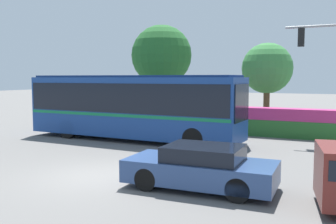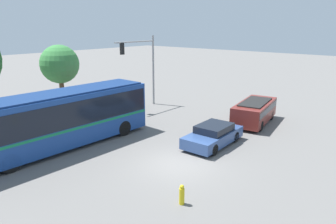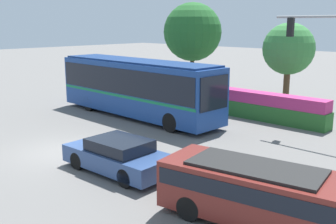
{
  "view_description": "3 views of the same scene",
  "coord_description": "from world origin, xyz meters",
  "views": [
    {
      "loc": [
        7.28,
        -10.02,
        3.21
      ],
      "look_at": [
        0.45,
        4.3,
        1.77
      ],
      "focal_mm": 40.51,
      "sensor_mm": 36.0,
      "label": 1
    },
    {
      "loc": [
        -11.75,
        -9.33,
        7.01
      ],
      "look_at": [
        2.81,
        3.1,
        1.67
      ],
      "focal_mm": 33.43,
      "sensor_mm": 36.0,
      "label": 2
    },
    {
      "loc": [
        14.48,
        -8.82,
        5.37
      ],
      "look_at": [
        2.34,
        3.99,
        1.46
      ],
      "focal_mm": 42.87,
      "sensor_mm": 36.0,
      "label": 3
    }
  ],
  "objects": [
    {
      "name": "street_tree_left",
      "position": [
        -4.69,
        14.02,
        4.75
      ],
      "size": [
        4.23,
        4.23,
        6.88
      ],
      "color": "brown",
      "rests_on": "ground"
    },
    {
      "name": "ground_plane",
      "position": [
        0.0,
        0.0,
        0.0
      ],
      "size": [
        140.0,
        140.0,
        0.0
      ],
      "primitive_type": "plane",
      "color": "slate"
    },
    {
      "name": "city_bus",
      "position": [
        -2.72,
        6.67,
        1.89
      ],
      "size": [
        11.56,
        2.79,
        3.33
      ],
      "rotation": [
        0.0,
        0.0,
        -0.03
      ],
      "color": "navy",
      "rests_on": "ground"
    },
    {
      "name": "sedan_foreground",
      "position": [
        3.5,
        0.11,
        0.61
      ],
      "size": [
        4.38,
        2.05,
        1.27
      ],
      "rotation": [
        0.0,
        0.0,
        3.18
      ],
      "color": "navy",
      "rests_on": "ground"
    },
    {
      "name": "flowering_hedge",
      "position": [
        3.34,
        11.04,
        0.77
      ],
      "size": [
        7.12,
        1.03,
        1.56
      ],
      "color": "#286028",
      "rests_on": "ground"
    },
    {
      "name": "street_tree_centre",
      "position": [
        2.48,
        14.89,
        3.78
      ],
      "size": [
        3.25,
        3.25,
        5.44
      ],
      "color": "brown",
      "rests_on": "ground"
    }
  ]
}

